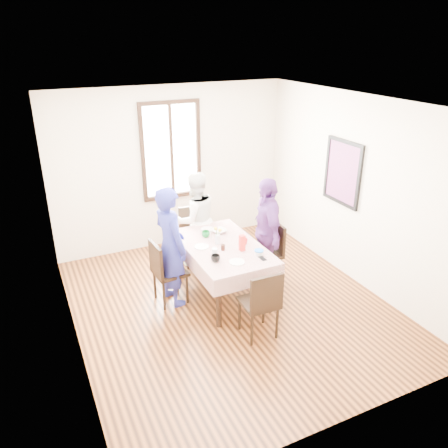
{
  "coord_description": "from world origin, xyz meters",
  "views": [
    {
      "loc": [
        -2.28,
        -4.63,
        3.44
      ],
      "look_at": [
        0.03,
        0.26,
        1.1
      ],
      "focal_mm": 35.64,
      "sensor_mm": 36.0,
      "label": 1
    }
  ],
  "objects": [
    {
      "name": "tablecloth",
      "position": [
        0.03,
        0.31,
        0.76
      ],
      "size": [
        0.99,
        1.61,
        0.01
      ],
      "primitive_type": "cube",
      "color": "#560505",
      "rests_on": "dining_table"
    },
    {
      "name": "plate_far",
      "position": [
        0.05,
        0.88,
        0.77
      ],
      "size": [
        0.2,
        0.2,
        0.01
      ],
      "primitive_type": "cylinder",
      "color": "white",
      "rests_on": "tablecloth"
    },
    {
      "name": "ground",
      "position": [
        0.0,
        0.0,
        0.0
      ],
      "size": [
        4.5,
        4.5,
        0.0
      ],
      "primitive_type": "plane",
      "color": "black",
      "rests_on": "ground"
    },
    {
      "name": "art_poster",
      "position": [
        1.98,
        0.3,
        1.55
      ],
      "size": [
        0.04,
        0.76,
        0.96
      ],
      "primitive_type": "cube",
      "color": "red",
      "rests_on": "right_wall"
    },
    {
      "name": "butter_tub",
      "position": [
        0.35,
        -0.13,
        0.79
      ],
      "size": [
        0.1,
        0.1,
        0.05
      ],
      "primitive_type": "cylinder",
      "color": "white",
      "rests_on": "tablecloth"
    },
    {
      "name": "person_left",
      "position": [
        -0.67,
        0.45,
        0.83
      ],
      "size": [
        0.51,
        0.67,
        1.66
      ],
      "primitive_type": "imported",
      "rotation": [
        0.0,
        0.0,
        1.77
      ],
      "color": "navy",
      "rests_on": "ground"
    },
    {
      "name": "flower_vase",
      "position": [
        -0.0,
        0.39,
        0.83
      ],
      "size": [
        0.07,
        0.07,
        0.14
      ],
      "primitive_type": "cylinder",
      "color": "silver",
      "rests_on": "tablecloth"
    },
    {
      "name": "dining_table",
      "position": [
        0.03,
        0.31,
        0.38
      ],
      "size": [
        0.87,
        1.49,
        0.75
      ],
      "primitive_type": "cube",
      "color": "black",
      "rests_on": "ground"
    },
    {
      "name": "window_frame",
      "position": [
        0.0,
        2.23,
        1.65
      ],
      "size": [
        1.02,
        0.06,
        1.62
      ],
      "primitive_type": "cube",
      "color": "black",
      "rests_on": "back_wall"
    },
    {
      "name": "plate_left",
      "position": [
        -0.24,
        0.39,
        0.77
      ],
      "size": [
        0.2,
        0.2,
        0.01
      ],
      "primitive_type": "cylinder",
      "color": "white",
      "rests_on": "tablecloth"
    },
    {
      "name": "chair_near",
      "position": [
        0.03,
        -0.71,
        0.46
      ],
      "size": [
        0.43,
        0.43,
        0.91
      ],
      "primitive_type": "cube",
      "rotation": [
        0.0,
        0.0,
        -0.03
      ],
      "color": "black",
      "rests_on": "ground"
    },
    {
      "name": "person_right",
      "position": [
        0.74,
        0.36,
        0.81
      ],
      "size": [
        0.62,
        1.01,
        1.62
      ],
      "primitive_type": "imported",
      "rotation": [
        0.0,
        0.0,
        -1.82
      ],
      "color": "#62307B",
      "rests_on": "ground"
    },
    {
      "name": "chair_right",
      "position": [
        0.75,
        0.36,
        0.46
      ],
      "size": [
        0.46,
        0.46,
        0.91
      ],
      "primitive_type": "cube",
      "rotation": [
        0.0,
        0.0,
        1.48
      ],
      "color": "black",
      "rests_on": "ground"
    },
    {
      "name": "mug_flag",
      "position": [
        0.33,
        0.22,
        0.8
      ],
      "size": [
        0.1,
        0.1,
        0.08
      ],
      "primitive_type": "imported",
      "rotation": [
        0.0,
        0.0,
        0.17
      ],
      "color": "red",
      "rests_on": "tablecloth"
    },
    {
      "name": "mug_green",
      "position": [
        -0.07,
        0.66,
        0.81
      ],
      "size": [
        0.13,
        0.13,
        0.09
      ],
      "primitive_type": "imported",
      "rotation": [
        0.0,
        0.0,
        -0.15
      ],
      "color": "#0C7226",
      "rests_on": "tablecloth"
    },
    {
      "name": "smartphone",
      "position": [
        0.33,
        -0.26,
        0.77
      ],
      "size": [
        0.07,
        0.13,
        0.01
      ],
      "primitive_type": "cube",
      "color": "black",
      "rests_on": "tablecloth"
    },
    {
      "name": "window_pane",
      "position": [
        0.0,
        2.24,
        1.65
      ],
      "size": [
        0.9,
        0.02,
        1.5
      ],
      "primitive_type": "cube",
      "color": "white",
      "rests_on": "back_wall"
    },
    {
      "name": "flower_bunch",
      "position": [
        -0.0,
        0.39,
        0.95
      ],
      "size": [
        0.09,
        0.09,
        0.1
      ],
      "primitive_type": null,
      "color": "yellow",
      "rests_on": "flower_vase"
    },
    {
      "name": "butter_lid",
      "position": [
        0.35,
        -0.13,
        0.82
      ],
      "size": [
        0.12,
        0.12,
        0.01
      ],
      "primitive_type": "cylinder",
      "color": "blue",
      "rests_on": "butter_tub"
    },
    {
      "name": "juice_carton",
      "position": [
        0.21,
        0.07,
        0.87
      ],
      "size": [
        0.07,
        0.07,
        0.22
      ],
      "primitive_type": "cube",
      "color": "red",
      "rests_on": "tablecloth"
    },
    {
      "name": "back_wall",
      "position": [
        0.0,
        2.25,
        1.35
      ],
      "size": [
        4.0,
        0.0,
        4.0
      ],
      "primitive_type": "plane",
      "rotation": [
        1.57,
        0.0,
        0.0
      ],
      "color": "beige",
      "rests_on": "ground"
    },
    {
      "name": "person_far",
      "position": [
        0.03,
        1.32,
        0.76
      ],
      "size": [
        0.78,
        0.62,
        1.52
      ],
      "primitive_type": "imported",
      "rotation": [
        0.0,
        0.0,
        3.2
      ],
      "color": "white",
      "rests_on": "ground"
    },
    {
      "name": "plate_near",
      "position": [
        -0.01,
        -0.21,
        0.77
      ],
      "size": [
        0.2,
        0.2,
        0.01
      ],
      "primitive_type": "cylinder",
      "color": "white",
      "rests_on": "tablecloth"
    },
    {
      "name": "serving_bowl",
      "position": [
        0.17,
        0.71,
        0.79
      ],
      "size": [
        0.24,
        0.24,
        0.05
      ],
      "primitive_type": "imported",
      "rotation": [
        0.0,
        0.0,
        0.14
      ],
      "color": "white",
      "rests_on": "tablecloth"
    },
    {
      "name": "mug_black",
      "position": [
        -0.24,
        -0.07,
        0.81
      ],
      "size": [
        0.13,
        0.13,
        0.09
      ],
      "primitive_type": "imported",
      "rotation": [
        0.0,
        0.0,
        -0.11
      ],
      "color": "black",
      "rests_on": "tablecloth"
    },
    {
      "name": "right_wall",
      "position": [
        2.0,
        0.0,
        1.35
      ],
      "size": [
        0.0,
        4.5,
        4.5
      ],
      "primitive_type": "plane",
      "rotation": [
        1.57,
        0.0,
        -1.57
      ],
      "color": "beige",
      "rests_on": "ground"
    },
    {
      "name": "chair_left",
      "position": [
        -0.69,
        0.45,
        0.46
      ],
      "size": [
        0.45,
        0.45,
        0.91
      ],
      "primitive_type": "cube",
      "rotation": [
        0.0,
        0.0,
        -1.5
      ],
      "color": "black",
      "rests_on": "ground"
    },
    {
      "name": "chair_far",
      "position": [
        0.03,
        1.34,
        0.46
      ],
      "size": [
        0.47,
        0.47,
        0.91
      ],
      "primitive_type": "cube",
      "rotation": [
        0.0,
        0.0,
        3.02
      ],
      "color": "black",
      "rests_on": "ground"
    },
    {
      "name": "drinking_glass",
      "position": [
        -0.19,
        0.07,
        0.82
      ],
      "size": [
        0.08,
        0.08,
        0.11
      ],
      "primitive_type": "cylinder",
      "color": "silver",
      "rests_on": "tablecloth"
    },
    {
      "name": "jam_jar",
      "position": [
        -0.02,
        0.18,
        0.8
      ],
      "size": [
        0.05,
        0.05,
        0.08
      ],
      "primitive_type": "cylinder",
      "color": "black",
      "rests_on": "tablecloth"
    }
  ]
}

